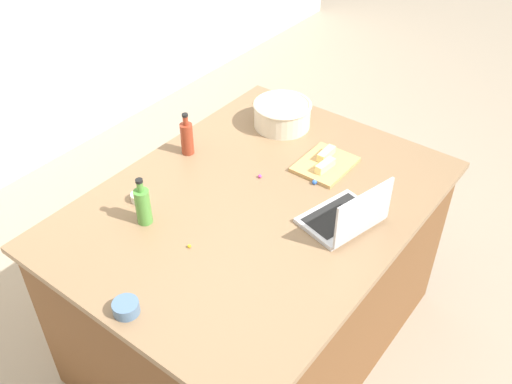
{
  "coord_description": "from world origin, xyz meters",
  "views": [
    {
      "loc": [
        -1.48,
        -1.13,
        2.45
      ],
      "look_at": [
        0.0,
        0.0,
        0.95
      ],
      "focal_mm": 40.15,
      "sensor_mm": 36.0,
      "label": 1
    }
  ],
  "objects_px": {
    "butter_stick_left": "(325,165)",
    "cutting_board": "(325,164)",
    "laptop": "(347,216)",
    "bottle_olive": "(143,205)",
    "ramekin_medium": "(126,308)",
    "mixing_bowl_large": "(282,114)",
    "bottle_soy": "(187,138)",
    "butter_stick_right": "(326,154)",
    "ramekin_small": "(139,197)"
  },
  "relations": [
    {
      "from": "butter_stick_left",
      "to": "cutting_board",
      "type": "bearing_deg",
      "value": 29.81
    },
    {
      "from": "laptop",
      "to": "bottle_olive",
      "type": "height_order",
      "value": "laptop"
    },
    {
      "from": "butter_stick_left",
      "to": "ramekin_medium",
      "type": "height_order",
      "value": "butter_stick_left"
    },
    {
      "from": "mixing_bowl_large",
      "to": "ramekin_medium",
      "type": "height_order",
      "value": "mixing_bowl_large"
    },
    {
      "from": "bottle_soy",
      "to": "butter_stick_right",
      "type": "height_order",
      "value": "bottle_soy"
    },
    {
      "from": "butter_stick_left",
      "to": "ramekin_medium",
      "type": "xyz_separation_m",
      "value": [
        -1.1,
        0.11,
        -0.01
      ]
    },
    {
      "from": "laptop",
      "to": "ramekin_medium",
      "type": "xyz_separation_m",
      "value": [
        -0.84,
        0.37,
        -0.02
      ]
    },
    {
      "from": "laptop",
      "to": "bottle_soy",
      "type": "height_order",
      "value": "laptop"
    },
    {
      "from": "butter_stick_left",
      "to": "ramekin_medium",
      "type": "bearing_deg",
      "value": 174.26
    },
    {
      "from": "cutting_board",
      "to": "ramekin_small",
      "type": "relative_size",
      "value": 3.77
    },
    {
      "from": "bottle_soy",
      "to": "cutting_board",
      "type": "height_order",
      "value": "bottle_soy"
    },
    {
      "from": "mixing_bowl_large",
      "to": "ramekin_small",
      "type": "distance_m",
      "value": 0.87
    },
    {
      "from": "mixing_bowl_large",
      "to": "bottle_soy",
      "type": "height_order",
      "value": "bottle_soy"
    },
    {
      "from": "ramekin_medium",
      "to": "ramekin_small",
      "type": "bearing_deg",
      "value": 42.23
    },
    {
      "from": "cutting_board",
      "to": "butter_stick_right",
      "type": "height_order",
      "value": "butter_stick_right"
    },
    {
      "from": "butter_stick_left",
      "to": "ramekin_medium",
      "type": "relative_size",
      "value": 1.19
    },
    {
      "from": "bottle_olive",
      "to": "butter_stick_right",
      "type": "distance_m",
      "value": 0.89
    },
    {
      "from": "bottle_soy",
      "to": "bottle_olive",
      "type": "relative_size",
      "value": 0.99
    },
    {
      "from": "laptop",
      "to": "bottle_olive",
      "type": "relative_size",
      "value": 1.66
    },
    {
      "from": "ramekin_small",
      "to": "ramekin_medium",
      "type": "xyz_separation_m",
      "value": [
        -0.45,
        -0.41,
        0.01
      ]
    },
    {
      "from": "bottle_olive",
      "to": "ramekin_medium",
      "type": "distance_m",
      "value": 0.47
    },
    {
      "from": "laptop",
      "to": "butter_stick_left",
      "type": "relative_size",
      "value": 3.22
    },
    {
      "from": "butter_stick_left",
      "to": "bottle_soy",
      "type": "bearing_deg",
      "value": 113.75
    },
    {
      "from": "bottle_soy",
      "to": "ramekin_small",
      "type": "xyz_separation_m",
      "value": [
        -0.39,
        -0.08,
        -0.07
      ]
    },
    {
      "from": "mixing_bowl_large",
      "to": "ramekin_medium",
      "type": "relative_size",
      "value": 3.16
    },
    {
      "from": "laptop",
      "to": "mixing_bowl_large",
      "type": "xyz_separation_m",
      "value": [
        0.46,
        0.64,
        0.02
      ]
    },
    {
      "from": "laptop",
      "to": "mixing_bowl_large",
      "type": "relative_size",
      "value": 1.21
    },
    {
      "from": "ramekin_small",
      "to": "bottle_olive",
      "type": "bearing_deg",
      "value": -124.34
    },
    {
      "from": "laptop",
      "to": "butter_stick_right",
      "type": "relative_size",
      "value": 3.22
    },
    {
      "from": "laptop",
      "to": "ramekin_medium",
      "type": "distance_m",
      "value": 0.92
    },
    {
      "from": "laptop",
      "to": "butter_stick_right",
      "type": "bearing_deg",
      "value": 42.39
    },
    {
      "from": "cutting_board",
      "to": "ramekin_medium",
      "type": "relative_size",
      "value": 2.94
    },
    {
      "from": "cutting_board",
      "to": "butter_stick_left",
      "type": "xyz_separation_m",
      "value": [
        -0.04,
        -0.02,
        0.03
      ]
    },
    {
      "from": "ramekin_small",
      "to": "bottle_soy",
      "type": "bearing_deg",
      "value": 11.51
    },
    {
      "from": "laptop",
      "to": "ramekin_small",
      "type": "distance_m",
      "value": 0.87
    },
    {
      "from": "mixing_bowl_large",
      "to": "bottle_soy",
      "type": "distance_m",
      "value": 0.51
    },
    {
      "from": "bottle_olive",
      "to": "ramekin_small",
      "type": "height_order",
      "value": "bottle_olive"
    },
    {
      "from": "bottle_olive",
      "to": "butter_stick_right",
      "type": "bearing_deg",
      "value": -23.6
    },
    {
      "from": "cutting_board",
      "to": "ramekin_medium",
      "type": "bearing_deg",
      "value": 175.58
    },
    {
      "from": "bottle_olive",
      "to": "mixing_bowl_large",
      "type": "bearing_deg",
      "value": -1.07
    },
    {
      "from": "mixing_bowl_large",
      "to": "butter_stick_left",
      "type": "distance_m",
      "value": 0.43
    },
    {
      "from": "laptop",
      "to": "ramekin_medium",
      "type": "height_order",
      "value": "laptop"
    },
    {
      "from": "butter_stick_left",
      "to": "laptop",
      "type": "bearing_deg",
      "value": -134.13
    },
    {
      "from": "mixing_bowl_large",
      "to": "butter_stick_right",
      "type": "relative_size",
      "value": 2.66
    },
    {
      "from": "bottle_olive",
      "to": "butter_stick_left",
      "type": "bearing_deg",
      "value": -28.71
    },
    {
      "from": "butter_stick_left",
      "to": "mixing_bowl_large",
      "type": "bearing_deg",
      "value": 61.84
    },
    {
      "from": "laptop",
      "to": "butter_stick_right",
      "type": "distance_m",
      "value": 0.45
    },
    {
      "from": "bottle_soy",
      "to": "ramekin_small",
      "type": "height_order",
      "value": "bottle_soy"
    },
    {
      "from": "butter_stick_left",
      "to": "butter_stick_right",
      "type": "xyz_separation_m",
      "value": [
        0.08,
        0.04,
        0.0
      ]
    },
    {
      "from": "bottle_olive",
      "to": "ramekin_medium",
      "type": "relative_size",
      "value": 2.32
    }
  ]
}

